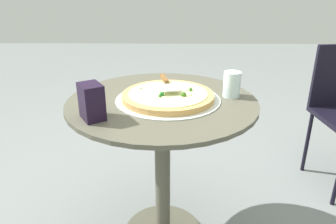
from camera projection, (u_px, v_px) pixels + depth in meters
patio_table at (162, 139)px, 1.46m from camera, size 0.81×0.81×0.74m
pizza_on_tray at (168, 97)px, 1.38m from camera, size 0.45×0.45×0.05m
pizza_server at (167, 83)px, 1.42m from camera, size 0.10×0.22×0.02m
drinking_cup at (232, 84)px, 1.40m from camera, size 0.07×0.07×0.11m
napkin_dispenser at (92, 102)px, 1.18m from camera, size 0.11×0.12×0.13m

